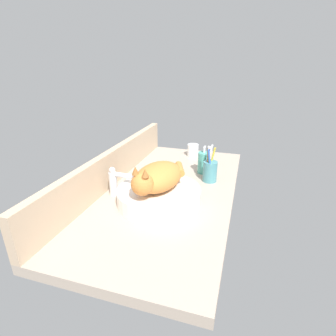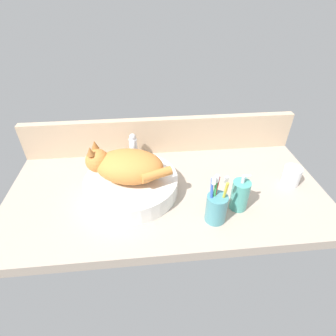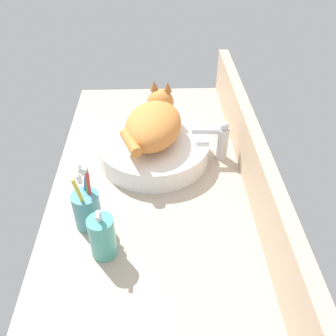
{
  "view_description": "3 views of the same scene",
  "coord_description": "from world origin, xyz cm",
  "views": [
    {
      "loc": [
        -106.94,
        -32.8,
        56.41
      ],
      "look_at": [
        -1.34,
        -0.33,
        11.43
      ],
      "focal_mm": 28.0,
      "sensor_mm": 36.0,
      "label": 1
    },
    {
      "loc": [
        -7.31,
        -78.34,
        68.18
      ],
      "look_at": [
        0.63,
        0.49,
        10.07
      ],
      "focal_mm": 28.0,
      "sensor_mm": 36.0,
      "label": 2
    },
    {
      "loc": [
        84.04,
        1.16,
        74.43
      ],
      "look_at": [
        2.18,
        4.02,
        8.1
      ],
      "focal_mm": 40.0,
      "sensor_mm": 36.0,
      "label": 3
    }
  ],
  "objects": [
    {
      "name": "faucet",
      "position": [
        -12.72,
        20.78,
        7.3
      ],
      "size": [
        3.6,
        11.83,
        13.6
      ],
      "color": "silver",
      "rests_on": "ground_plane"
    },
    {
      "name": "toothbrush_cup",
      "position": [
        15.06,
        -17.33,
        5.74
      ],
      "size": [
        7.09,
        7.09,
        18.67
      ],
      "color": "teal",
      "rests_on": "ground_plane"
    },
    {
      "name": "water_glass",
      "position": [
        50.06,
        -1.21,
        3.35
      ],
      "size": [
        7.03,
        7.03,
        7.67
      ],
      "color": "white",
      "rests_on": "ground_plane"
    },
    {
      "name": "ground_plane",
      "position": [
        0.0,
        0.0,
        -2.0
      ],
      "size": [
        123.79,
        60.82,
        4.0
      ],
      "primitive_type": "cube",
      "color": "#B2A08E"
    },
    {
      "name": "cat",
      "position": [
        -14.83,
        -0.06,
        12.56
      ],
      "size": [
        31.08,
        22.41,
        14.0
      ],
      "color": "orange",
      "rests_on": "sink_basin"
    },
    {
      "name": "soap_dispenser",
      "position": [
        24.86,
        -12.38,
        5.87
      ],
      "size": [
        6.3,
        6.3,
        14.84
      ],
      "color": "teal",
      "rests_on": "ground_plane"
    },
    {
      "name": "backsplash_panel",
      "position": [
        0.0,
        28.61,
        8.45
      ],
      "size": [
        123.79,
        3.6,
        16.91
      ],
      "primitive_type": "cube",
      "color": "#CCAD8C",
      "rests_on": "ground_plane"
    },
    {
      "name": "sink_basin",
      "position": [
        -13.49,
        -0.3,
        3.4
      ],
      "size": [
        35.45,
        35.45,
        6.8
      ],
      "primitive_type": "cylinder",
      "color": "white",
      "rests_on": "ground_plane"
    }
  ]
}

